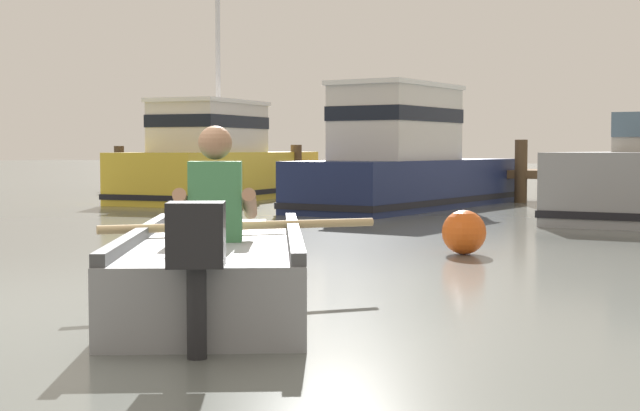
# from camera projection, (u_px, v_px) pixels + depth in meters

# --- Properties ---
(ground_plane) EXTENTS (120.00, 120.00, 0.00)m
(ground_plane) POSITION_uv_depth(u_px,v_px,m) (89.00, 307.00, 6.31)
(ground_plane) COLOR slate
(wooden_dock) EXTENTS (10.82, 1.57, 1.21)m
(wooden_dock) POSITION_uv_depth(u_px,v_px,m) (312.00, 171.00, 21.30)
(wooden_dock) COLOR brown
(wooden_dock) RESTS_ON ground
(rowboat_with_person) EXTENTS (2.58, 3.40, 1.19)m
(rowboat_with_person) POSITION_uv_depth(u_px,v_px,m) (218.00, 266.00, 6.46)
(rowboat_with_person) COLOR gray
(rowboat_with_person) RESTS_ON ground
(moored_boat_yellow) EXTENTS (2.53, 6.01, 4.55)m
(moored_boat_yellow) POSITION_uv_depth(u_px,v_px,m) (219.00, 163.00, 19.42)
(moored_boat_yellow) COLOR gold
(moored_boat_yellow) RESTS_ON ground
(moored_boat_navy) EXTENTS (2.09, 5.88, 2.15)m
(moored_boat_navy) POSITION_uv_depth(u_px,v_px,m) (406.00, 163.00, 16.71)
(moored_boat_navy) COLOR #19234C
(moored_boat_navy) RESTS_ON ground
(moored_boat_grey) EXTENTS (1.82, 4.79, 1.57)m
(moored_boat_grey) POSITION_uv_depth(u_px,v_px,m) (640.00, 186.00, 14.33)
(moored_boat_grey) COLOR gray
(moored_boat_grey) RESTS_ON ground
(mooring_buoy) EXTENTS (0.44, 0.44, 0.44)m
(mooring_buoy) POSITION_uv_depth(u_px,v_px,m) (464.00, 232.00, 9.42)
(mooring_buoy) COLOR #E55919
(mooring_buoy) RESTS_ON ground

